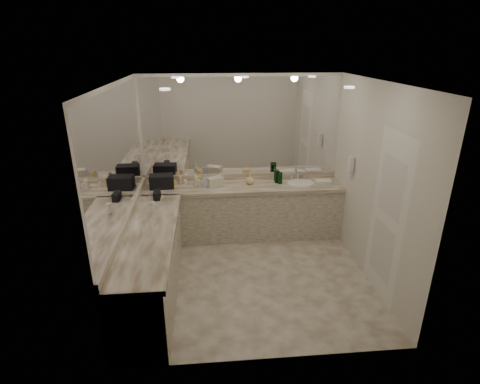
{
  "coord_description": "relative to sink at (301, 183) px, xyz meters",
  "views": [
    {
      "loc": [
        -0.55,
        -4.41,
        3.0
      ],
      "look_at": [
        -0.11,
        0.4,
        1.1
      ],
      "focal_mm": 28.0,
      "sensor_mm": 36.0,
      "label": 1
    }
  ],
  "objects": [
    {
      "name": "black_bag_spill",
      "position": [
        -2.25,
        -0.46,
        0.06
      ],
      "size": [
        0.1,
        0.21,
        0.11
      ],
      "primitive_type": "cube",
      "rotation": [
        0.0,
        0.0,
        0.03
      ],
      "color": "black",
      "rests_on": "vanity_left_top"
    },
    {
      "name": "cream_cosmetic_case",
      "position": [
        -1.39,
        -0.01,
        0.08
      ],
      "size": [
        0.29,
        0.24,
        0.14
      ],
      "primitive_type": "cube",
      "rotation": [
        0.0,
        0.0,
        0.41
      ],
      "color": "beige",
      "rests_on": "vanity_back_top"
    },
    {
      "name": "amenity_bottle_6",
      "position": [
        -2.04,
        0.09,
        0.05
      ],
      "size": [
        0.06,
        0.06,
        0.08
      ],
      "primitive_type": "cylinder",
      "color": "#F2D84C",
      "rests_on": "vanity_back_top"
    },
    {
      "name": "amenity_bottle_7",
      "position": [
        -1.65,
        0.03,
        0.06
      ],
      "size": [
        0.05,
        0.05,
        0.1
      ],
      "primitive_type": "cylinder",
      "color": "white",
      "rests_on": "vanity_back_top"
    },
    {
      "name": "backsplash_left",
      "position": [
        -2.53,
        -1.2,
        0.05
      ],
      "size": [
        0.04,
        3.0,
        0.1
      ],
      "primitive_type": "cube",
      "color": "beige",
      "rests_on": "vanity_left_top"
    },
    {
      "name": "black_toiletry_bag",
      "position": [
        -2.23,
        0.0,
        0.11
      ],
      "size": [
        0.39,
        0.26,
        0.21
      ],
      "primitive_type": "cube",
      "rotation": [
        0.0,
        0.0,
        0.06
      ],
      "color": "black",
      "rests_on": "vanity_back_top"
    },
    {
      "name": "soap_bottle_b",
      "position": [
        -1.54,
        -0.01,
        0.11
      ],
      "size": [
        0.11,
        0.11,
        0.2
      ],
      "primitive_type": "imported",
      "rotation": [
        0.0,
        0.0,
        0.25
      ],
      "color": "silver",
      "rests_on": "vanity_back_top"
    },
    {
      "name": "amenity_bottle_2",
      "position": [
        -2.13,
        0.15,
        0.04
      ],
      "size": [
        0.06,
        0.06,
        0.06
      ],
      "primitive_type": "cylinder",
      "color": "#F2D84C",
      "rests_on": "vanity_back_top"
    },
    {
      "name": "green_bottle_0",
      "position": [
        -0.38,
        0.06,
        0.11
      ],
      "size": [
        0.07,
        0.07,
        0.2
      ],
      "primitive_type": "cylinder",
      "color": "#0E4A18",
      "rests_on": "vanity_back_top"
    },
    {
      "name": "green_bottle_1",
      "position": [
        -0.34,
        0.02,
        0.1
      ],
      "size": [
        0.07,
        0.07,
        0.19
      ],
      "primitive_type": "cylinder",
      "color": "#0E4A18",
      "rests_on": "vanity_back_top"
    },
    {
      "name": "green_bottle_2",
      "position": [
        -0.39,
        0.14,
        0.1
      ],
      "size": [
        0.06,
        0.06,
        0.2
      ],
      "primitive_type": "cylinder",
      "color": "#0E4A18",
      "rests_on": "vanity_back_top"
    },
    {
      "name": "hand_towel",
      "position": [
        0.37,
        -0.01,
        0.03
      ],
      "size": [
        0.25,
        0.17,
        0.04
      ],
      "primitive_type": "cube",
      "rotation": [
        0.0,
        0.0,
        -0.02
      ],
      "color": "white",
      "rests_on": "vanity_back_top"
    },
    {
      "name": "ceiling",
      "position": [
        -0.95,
        -1.2,
        1.71
      ],
      "size": [
        3.2,
        3.2,
        0.0
      ],
      "primitive_type": "plane",
      "color": "white",
      "rests_on": "floor"
    },
    {
      "name": "wall_back",
      "position": [
        -0.95,
        0.3,
        0.41
      ],
      "size": [
        3.2,
        0.02,
        2.6
      ],
      "primitive_type": "cube",
      "color": "silver",
      "rests_on": "floor"
    },
    {
      "name": "amenity_bottle_0",
      "position": [
        -2.13,
        0.13,
        0.05
      ],
      "size": [
        0.05,
        0.05,
        0.09
      ],
      "primitive_type": "cylinder",
      "color": "silver",
      "rests_on": "vanity_back_top"
    },
    {
      "name": "sink",
      "position": [
        0.0,
        0.0,
        0.0
      ],
      "size": [
        0.44,
        0.44,
        0.03
      ],
      "primitive_type": "cylinder",
      "color": "white",
      "rests_on": "vanity_back_top"
    },
    {
      "name": "door",
      "position": [
        0.64,
        -1.7,
        0.16
      ],
      "size": [
        0.02,
        0.82,
        2.1
      ],
      "primitive_type": "cube",
      "color": "white",
      "rests_on": "wall_right"
    },
    {
      "name": "floor",
      "position": [
        -0.95,
        -1.2,
        -0.9
      ],
      "size": [
        3.2,
        3.2,
        0.0
      ],
      "primitive_type": "plane",
      "color": "beige",
      "rests_on": "ground"
    },
    {
      "name": "amenity_bottle_3",
      "position": [
        -2.11,
        -0.0,
        0.04
      ],
      "size": [
        0.06,
        0.06,
        0.07
      ],
      "primitive_type": "cylinder",
      "color": "silver",
      "rests_on": "vanity_back_top"
    },
    {
      "name": "mirror_back",
      "position": [
        -0.95,
        0.29,
        0.88
      ],
      "size": [
        3.12,
        0.01,
        1.55
      ],
      "primitive_type": "cube",
      "color": "white",
      "rests_on": "wall_back"
    },
    {
      "name": "vanity_left_top",
      "position": [
        -2.24,
        -1.5,
        -0.03
      ],
      "size": [
        0.64,
        2.42,
        0.06
      ],
      "primitive_type": "cube",
      "color": "beige",
      "rests_on": "vanity_left_base"
    },
    {
      "name": "amenity_bottle_8",
      "position": [
        -1.95,
        0.13,
        0.08
      ],
      "size": [
        0.06,
        0.06,
        0.14
      ],
      "primitive_type": "cylinder",
      "color": "#E0B28C",
      "rests_on": "vanity_back_top"
    },
    {
      "name": "wall_phone",
      "position": [
        0.61,
        -0.5,
        0.46
      ],
      "size": [
        0.06,
        0.1,
        0.24
      ],
      "primitive_type": "cube",
      "color": "white",
      "rests_on": "wall_right"
    },
    {
      "name": "vanity_back_top",
      "position": [
        -0.95,
        -0.01,
        -0.03
      ],
      "size": [
        3.2,
        0.64,
        0.06
      ],
      "primitive_type": "cube",
      "color": "beige",
      "rests_on": "vanity_back_base"
    },
    {
      "name": "faucet",
      "position": [
        0.0,
        0.21,
        0.07
      ],
      "size": [
        0.24,
        0.16,
        0.14
      ],
      "primitive_type": "cube",
      "color": "silver",
      "rests_on": "vanity_back_top"
    },
    {
      "name": "backsplash_back",
      "position": [
        -0.95,
        0.28,
        0.05
      ],
      "size": [
        3.2,
        0.04,
        0.1
      ],
      "primitive_type": "cube",
      "color": "beige",
      "rests_on": "vanity_back_top"
    },
    {
      "name": "wall_right",
      "position": [
        0.65,
        -1.2,
        0.41
      ],
      "size": [
        0.02,
        3.0,
        2.6
      ],
      "primitive_type": "cube",
      "color": "silver",
      "rests_on": "floor"
    },
    {
      "name": "soap_bottle_c",
      "position": [
        -0.83,
        0.04,
        0.09
      ],
      "size": [
        0.17,
        0.17,
        0.17
      ],
      "primitive_type": "imported",
      "rotation": [
        0.0,
        0.0,
        -0.28
      ],
      "color": "#E9CE82",
      "rests_on": "vanity_back_top"
    },
    {
      "name": "lotion_left",
      "position": [
        -2.25,
        -0.93,
        0.08
      ],
      "size": [
        0.07,
        0.07,
        0.15
      ],
      "primitive_type": "cylinder",
      "color": "white",
      "rests_on": "vanity_left_top"
    },
    {
      "name": "amenity_bottle_1",
      "position": [
        -1.65,
        0.1,
        0.07
      ],
      "size": [
        0.06,
        0.06,
        0.14
      ],
      "primitive_type": "cylinder",
      "color": "#F2D84C",
      "rests_on": "vanity_back_top"
    },
    {
      "name": "amenity_bottle_5",
      "position": [
        -1.87,
        0.14,
        0.04
      ],
      "size": [
        0.06,
        0.06,
        0.07
      ],
      "primitive_type": "cylinder",
      "color": "white",
      "rests_on": "vanity_back_top"
    },
    {
      "name": "vanity_back_base",
      "position": [
        -0.95,
        0.0,
        -0.48
      ],
      "size": [
        3.2,
        0.6,
        0.84
      ],
      "primitive_type": "cube",
      "color": "beige",
      "rests_on": "floor"
    },
    {
      "name": "soap_bottle_a",
      "position": [
        -1.69,
        0.03,
        0.11
      ],
      "size": [
        0.11,
        0.11,
        0.21
      ],
      "primitive_type": "imported",
      "rotation": [
        0.0,
        0.0,
        -0.4
      ],
      "color": "beige",
      "rests_on": "vanity_back_top"
    },
    {
      "name": "amenity_bottle_4",
      "position": [
        -2.1,
        -0.03,
        0.07
      ],
      "size": [
        0.06,
        0.06,
        0.14
      ],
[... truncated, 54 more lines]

